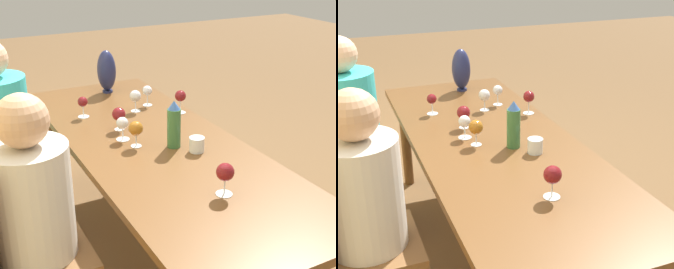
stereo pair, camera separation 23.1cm
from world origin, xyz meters
The scene contains 16 objects.
ground_plane centered at (0.00, 0.00, 0.00)m, with size 14.00×14.00×0.00m, color brown.
dining_table centered at (0.00, 0.00, 0.65)m, with size 2.31×0.84×0.72m.
water_bottle centered at (-0.09, -0.06, 0.84)m, with size 0.07×0.07×0.25m.
water_tumbler centered at (-0.20, -0.14, 0.76)m, with size 0.08×0.08×0.08m.
vase centered at (0.93, -0.09, 0.88)m, with size 0.13×0.13×0.30m.
wine_glass_0 centered at (0.34, -0.34, 0.83)m, with size 0.07×0.07×0.14m.
wine_glass_1 centered at (0.55, -0.22, 0.82)m, with size 0.06×0.06×0.13m.
wine_glass_2 centered at (0.49, -0.10, 0.82)m, with size 0.07×0.07×0.14m.
wine_glass_3 centered at (0.00, 0.11, 0.82)m, with size 0.08×0.08×0.14m.
wine_glass_4 centered at (0.54, 0.21, 0.81)m, with size 0.07×0.07×0.13m.
wine_glass_5 centered at (0.25, 0.10, 0.81)m, with size 0.08×0.08×0.13m.
wine_glass_6 centered at (0.11, 0.14, 0.81)m, with size 0.07×0.07×0.13m.
wine_glass_7 centered at (-0.62, -0.02, 0.82)m, with size 0.08×0.08×0.14m.
chair_near centered at (-0.29, 0.79, 0.51)m, with size 0.44×0.44×0.96m.
person_near centered at (-0.29, 0.70, 0.64)m, with size 0.34×0.34×1.18m.
person_far centered at (0.48, 0.70, 0.67)m, with size 0.34×0.34×1.25m.
Camera 1 is at (-2.04, 0.99, 1.72)m, focal length 50.00 mm.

